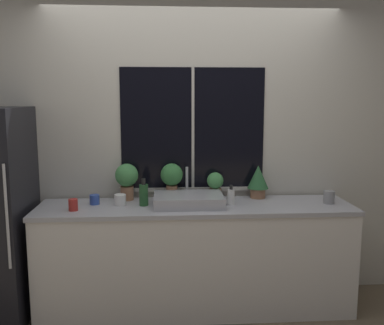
{
  "coord_description": "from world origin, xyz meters",
  "views": [
    {
      "loc": [
        -0.26,
        -3.08,
        1.75
      ],
      "look_at": [
        -0.03,
        0.29,
        1.24
      ],
      "focal_mm": 40.0,
      "sensor_mm": 36.0,
      "label": 1
    }
  ],
  "objects_px": {
    "sink": "(188,200)",
    "mug_grey": "(329,197)",
    "mug_blue": "(95,200)",
    "mug_white": "(120,200)",
    "mug_red": "(73,205)",
    "potted_plant_center_right": "(215,184)",
    "potted_plant_center_left": "(172,177)",
    "bottle_tall": "(144,194)",
    "potted_plant_far_right": "(258,180)",
    "soap_bottle": "(231,197)",
    "potted_plant_far_left": "(127,178)"
  },
  "relations": [
    {
      "from": "potted_plant_center_left",
      "to": "bottle_tall",
      "type": "height_order",
      "value": "potted_plant_center_left"
    },
    {
      "from": "mug_blue",
      "to": "soap_bottle",
      "type": "bearing_deg",
      "value": -4.84
    },
    {
      "from": "potted_plant_far_left",
      "to": "potted_plant_center_left",
      "type": "height_order",
      "value": "potted_plant_far_left"
    },
    {
      "from": "bottle_tall",
      "to": "potted_plant_center_right",
      "type": "bearing_deg",
      "value": 18.67
    },
    {
      "from": "soap_bottle",
      "to": "mug_red",
      "type": "bearing_deg",
      "value": -175.65
    },
    {
      "from": "potted_plant_center_left",
      "to": "mug_grey",
      "type": "relative_size",
      "value": 2.97
    },
    {
      "from": "mug_red",
      "to": "sink",
      "type": "bearing_deg",
      "value": 6.5
    },
    {
      "from": "potted_plant_center_left",
      "to": "bottle_tall",
      "type": "distance_m",
      "value": 0.32
    },
    {
      "from": "sink",
      "to": "potted_plant_center_left",
      "type": "distance_m",
      "value": 0.3
    },
    {
      "from": "potted_plant_center_left",
      "to": "mug_grey",
      "type": "xyz_separation_m",
      "value": [
        1.29,
        -0.23,
        -0.14
      ]
    },
    {
      "from": "soap_bottle",
      "to": "bottle_tall",
      "type": "bearing_deg",
      "value": 177.75
    },
    {
      "from": "bottle_tall",
      "to": "mug_red",
      "type": "height_order",
      "value": "bottle_tall"
    },
    {
      "from": "bottle_tall",
      "to": "mug_white",
      "type": "height_order",
      "value": "bottle_tall"
    },
    {
      "from": "sink",
      "to": "mug_red",
      "type": "bearing_deg",
      "value": -173.5
    },
    {
      "from": "mug_red",
      "to": "bottle_tall",
      "type": "bearing_deg",
      "value": 12.82
    },
    {
      "from": "potted_plant_far_left",
      "to": "potted_plant_far_right",
      "type": "distance_m",
      "value": 1.13
    },
    {
      "from": "sink",
      "to": "soap_bottle",
      "type": "relative_size",
      "value": 3.38
    },
    {
      "from": "potted_plant_center_left",
      "to": "potted_plant_center_right",
      "type": "relative_size",
      "value": 1.36
    },
    {
      "from": "potted_plant_center_left",
      "to": "bottle_tall",
      "type": "xyz_separation_m",
      "value": [
        -0.23,
        -0.2,
        -0.1
      ]
    },
    {
      "from": "potted_plant_far_left",
      "to": "bottle_tall",
      "type": "xyz_separation_m",
      "value": [
        0.15,
        -0.2,
        -0.1
      ]
    },
    {
      "from": "mug_grey",
      "to": "soap_bottle",
      "type": "bearing_deg",
      "value": 179.84
    },
    {
      "from": "sink",
      "to": "mug_grey",
      "type": "height_order",
      "value": "sink"
    },
    {
      "from": "mug_blue",
      "to": "bottle_tall",
      "type": "bearing_deg",
      "value": -9.34
    },
    {
      "from": "bottle_tall",
      "to": "mug_red",
      "type": "relative_size",
      "value": 2.42
    },
    {
      "from": "potted_plant_far_left",
      "to": "potted_plant_center_left",
      "type": "relative_size",
      "value": 1.01
    },
    {
      "from": "soap_bottle",
      "to": "mug_grey",
      "type": "height_order",
      "value": "soap_bottle"
    },
    {
      "from": "potted_plant_far_right",
      "to": "mug_blue",
      "type": "distance_m",
      "value": 1.39
    },
    {
      "from": "potted_plant_far_right",
      "to": "mug_grey",
      "type": "relative_size",
      "value": 2.73
    },
    {
      "from": "potted_plant_far_left",
      "to": "potted_plant_far_right",
      "type": "bearing_deg",
      "value": -0.0
    },
    {
      "from": "sink",
      "to": "potted_plant_far_left",
      "type": "relative_size",
      "value": 1.79
    },
    {
      "from": "soap_bottle",
      "to": "mug_blue",
      "type": "bearing_deg",
      "value": 175.16
    },
    {
      "from": "bottle_tall",
      "to": "mug_blue",
      "type": "bearing_deg",
      "value": 170.66
    },
    {
      "from": "potted_plant_center_right",
      "to": "mug_grey",
      "type": "xyz_separation_m",
      "value": [
        0.92,
        -0.23,
        -0.08
      ]
    },
    {
      "from": "mug_red",
      "to": "potted_plant_far_left",
      "type": "bearing_deg",
      "value": 40.17
    },
    {
      "from": "sink",
      "to": "mug_red",
      "type": "xyz_separation_m",
      "value": [
        -0.9,
        -0.1,
        -0.0
      ]
    },
    {
      "from": "soap_bottle",
      "to": "mug_white",
      "type": "relative_size",
      "value": 1.77
    },
    {
      "from": "mug_grey",
      "to": "potted_plant_far_left",
      "type": "bearing_deg",
      "value": 172.02
    },
    {
      "from": "sink",
      "to": "potted_plant_center_left",
      "type": "height_order",
      "value": "potted_plant_center_left"
    },
    {
      "from": "potted_plant_far_right",
      "to": "mug_white",
      "type": "relative_size",
      "value": 3.05
    },
    {
      "from": "sink",
      "to": "mug_grey",
      "type": "distance_m",
      "value": 1.16
    },
    {
      "from": "bottle_tall",
      "to": "mug_red",
      "type": "bearing_deg",
      "value": -167.18
    },
    {
      "from": "sink",
      "to": "potted_plant_far_right",
      "type": "bearing_deg",
      "value": 19.95
    },
    {
      "from": "sink",
      "to": "potted_plant_center_right",
      "type": "xyz_separation_m",
      "value": [
        0.24,
        0.22,
        0.08
      ]
    },
    {
      "from": "potted_plant_far_right",
      "to": "soap_bottle",
      "type": "relative_size",
      "value": 1.73
    },
    {
      "from": "mug_blue",
      "to": "mug_red",
      "type": "bearing_deg",
      "value": -125.29
    },
    {
      "from": "bottle_tall",
      "to": "potted_plant_center_left",
      "type": "bearing_deg",
      "value": 41.55
    },
    {
      "from": "potted_plant_center_right",
      "to": "soap_bottle",
      "type": "distance_m",
      "value": 0.26
    },
    {
      "from": "potted_plant_far_left",
      "to": "mug_red",
      "type": "bearing_deg",
      "value": -139.83
    },
    {
      "from": "mug_blue",
      "to": "mug_white",
      "type": "bearing_deg",
      "value": -11.02
    },
    {
      "from": "mug_grey",
      "to": "potted_plant_center_right",
      "type": "bearing_deg",
      "value": 165.66
    }
  ]
}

